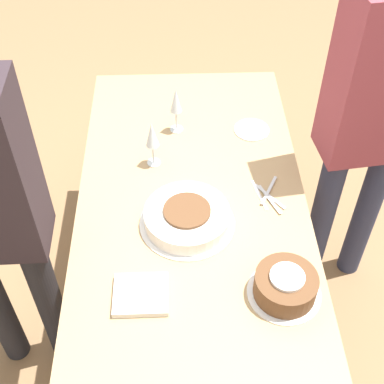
{
  "coord_description": "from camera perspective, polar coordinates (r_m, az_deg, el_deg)",
  "views": [
    {
      "loc": [
        -1.45,
        0.05,
        2.33
      ],
      "look_at": [
        0.0,
        0.0,
        0.82
      ],
      "focal_mm": 50.0,
      "sensor_mm": 36.0,
      "label": 1
    }
  ],
  "objects": [
    {
      "name": "cake_front_chocolate",
      "position": [
        1.85,
        9.93,
        -9.82
      ],
      "size": [
        0.25,
        0.25,
        0.1
      ],
      "color": "white",
      "rests_on": "dining_table"
    },
    {
      "name": "person_cutting",
      "position": [
        2.22,
        19.2,
        8.59
      ],
      "size": [
        0.27,
        0.43,
        1.76
      ],
      "rotation": [
        0.0,
        0.0,
        1.7
      ],
      "color": "#2D334C",
      "rests_on": "ground_plane"
    },
    {
      "name": "fork_pile",
      "position": [
        2.16,
        8.0,
        -0.33
      ],
      "size": [
        0.21,
        0.12,
        0.01
      ],
      "color": "silver",
      "rests_on": "dining_table"
    },
    {
      "name": "wine_glass_near",
      "position": [
        2.19,
        -4.29,
        5.98
      ],
      "size": [
        0.06,
        0.06,
        0.22
      ],
      "color": "silver",
      "rests_on": "dining_table"
    },
    {
      "name": "cake_center_white",
      "position": [
        2.02,
        -0.54,
        -2.72
      ],
      "size": [
        0.37,
        0.37,
        0.08
      ],
      "color": "white",
      "rests_on": "dining_table"
    },
    {
      "name": "napkin_stack",
      "position": [
        1.85,
        -5.48,
        -10.84
      ],
      "size": [
        0.16,
        0.19,
        0.02
      ],
      "color": "silver",
      "rests_on": "dining_table"
    },
    {
      "name": "ground_plane",
      "position": [
        2.74,
        0.0,
        -11.98
      ],
      "size": [
        12.0,
        12.0,
        0.0
      ],
      "primitive_type": "plane",
      "color": "#8E6B47"
    },
    {
      "name": "dining_table",
      "position": [
        2.2,
        0.0,
        -2.77
      ],
      "size": [
        1.78,
        0.91,
        0.77
      ],
      "color": "tan",
      "rests_on": "ground_plane"
    },
    {
      "name": "wine_glass_far",
      "position": [
        2.36,
        -1.74,
        9.55
      ],
      "size": [
        0.06,
        0.06,
        0.22
      ],
      "color": "silver",
      "rests_on": "dining_table"
    },
    {
      "name": "dessert_plate_right",
      "position": [
        2.46,
        6.38,
        6.61
      ],
      "size": [
        0.16,
        0.16,
        0.01
      ],
      "color": "silver",
      "rests_on": "dining_table"
    }
  ]
}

